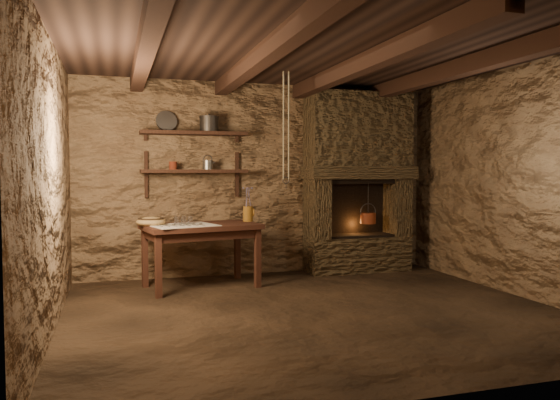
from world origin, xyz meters
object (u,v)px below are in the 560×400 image
object	(u,v)px
iron_stockpot	(209,125)
red_pot	(368,217)
work_table	(201,253)
wooden_bowl	(151,222)
stoneware_jug	(248,206)

from	to	relation	value
iron_stockpot	red_pot	bearing A→B (deg)	-3.36
work_table	wooden_bowl	xyz separation A→B (m)	(-0.54, 0.03, 0.37)
wooden_bowl	iron_stockpot	bearing A→B (deg)	32.13
stoneware_jug	wooden_bowl	size ratio (longest dim) A/B	1.28
work_table	stoneware_jug	xyz separation A→B (m)	(0.58, 0.17, 0.50)
wooden_bowl	work_table	bearing A→B (deg)	-2.93
work_table	stoneware_jug	bearing A→B (deg)	6.30
work_table	red_pot	distance (m)	2.28
iron_stockpot	red_pot	size ratio (longest dim) A/B	0.42
iron_stockpot	red_pot	world-z (taller)	iron_stockpot
work_table	wooden_bowl	world-z (taller)	wooden_bowl
wooden_bowl	iron_stockpot	xyz separation A→B (m)	(0.72, 0.45, 1.11)
stoneware_jug	iron_stockpot	size ratio (longest dim) A/B	1.82
wooden_bowl	iron_stockpot	distance (m)	1.40
wooden_bowl	red_pot	world-z (taller)	red_pot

